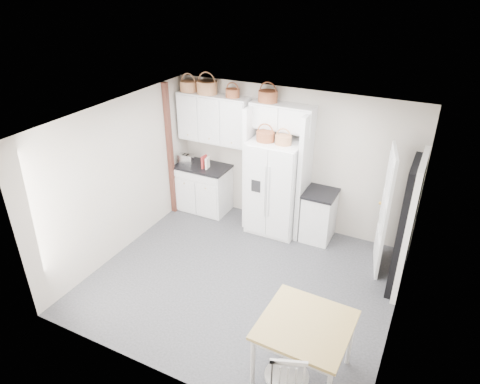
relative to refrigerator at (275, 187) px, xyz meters
The scene contains 28 objects.
floor 1.86m from the refrigerator, 84.77° to the right, with size 4.50×4.50×0.00m, color #2B2C2F.
ceiling 2.38m from the refrigerator, 84.77° to the right, with size 4.50×4.50×0.00m, color white.
wall_back 0.58m from the refrigerator, 67.52° to the left, with size 4.50×4.50×0.00m, color #B4A698.
wall_left 2.70m from the refrigerator, 142.05° to the right, with size 4.00×4.00×0.00m, color #B4A698.
wall_right 2.94m from the refrigerator, 34.31° to the right, with size 4.00×4.00×0.00m, color #B4A698.
refrigerator is the anchor object (origin of this frame).
base_cab_left 1.60m from the refrigerator, behind, with size 0.99×0.63×0.92m, color silver.
base_cab_right 0.94m from the refrigerator, ahead, with size 0.51×0.61×0.89m, color silver.
dining_table 3.34m from the refrigerator, 61.64° to the right, with size 1.00×1.00×0.83m, color olive.
windsor_chair 3.74m from the refrigerator, 65.52° to the right, with size 0.48×0.44×0.98m, color silver.
counter_left 1.55m from the refrigerator, behind, with size 1.04×0.67×0.04m, color black.
counter_right 0.83m from the refrigerator, ahead, with size 0.55×0.65×0.04m, color black.
toaster 1.90m from the refrigerator, behind, with size 0.28×0.16×0.20m, color silver.
cookbook_red 1.48m from the refrigerator, behind, with size 0.04×0.17×0.25m, color maroon.
cookbook_cream 1.41m from the refrigerator, behind, with size 0.03×0.15×0.22m, color white.
basket_upper_a 2.44m from the refrigerator, behind, with size 0.33×0.33×0.19m, color #9F6437.
basket_upper_b 2.17m from the refrigerator, behind, with size 0.38×0.38×0.22m, color #9F6437.
basket_upper_c 1.83m from the refrigerator, 168.60° to the left, with size 0.26×0.26×0.15m, color brown.
basket_bridge_a 1.60m from the refrigerator, 145.48° to the left, with size 0.34×0.34×0.19m, color brown.
basket_fridge_a 0.98m from the refrigerator, 151.04° to the right, with size 0.32×0.32×0.17m, color brown.
basket_fridge_b 0.97m from the refrigerator, 34.33° to the right, with size 0.28×0.28×0.15m, color #9F6437.
upper_cabinet 1.70m from the refrigerator, behind, with size 1.40×0.34×0.90m, color silver.
bridge_cabinet 1.26m from the refrigerator, 90.00° to the left, with size 1.12×0.34×0.45m, color silver.
fridge_panel_left 0.58m from the refrigerator, behind, with size 0.08×0.60×2.30m, color silver.
fridge_panel_right 0.58m from the refrigerator, ahead, with size 0.08×0.60×2.30m, color silver.
trim_post 2.11m from the refrigerator, behind, with size 0.09×0.09×2.60m, color #3F1B11.
doorway_void 2.40m from the refrigerator, 15.43° to the right, with size 0.18×0.85×2.05m, color black.
door_slab 1.98m from the refrigerator, ahead, with size 0.80×0.04×2.05m, color white.
Camera 1 is at (2.35, -4.79, 4.38)m, focal length 32.00 mm.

